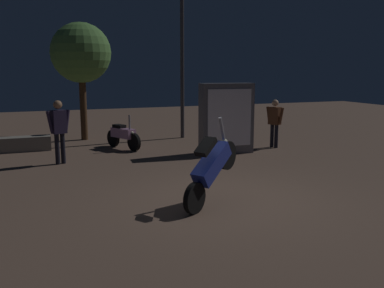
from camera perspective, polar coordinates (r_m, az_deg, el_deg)
ground_plane at (r=8.34m, az=4.27°, el=-7.48°), size 40.00×40.00×0.00m
motorcycle_blue_foreground at (r=7.79m, az=2.64°, el=-3.05°), size 1.43×1.01×1.63m
motorcycle_pink_parked_left at (r=13.63m, az=-9.27°, el=1.18°), size 0.78×1.55×1.11m
person_rider_beside at (r=13.87m, az=11.07°, el=3.27°), size 0.37×0.63×1.55m
person_bystander_far at (r=11.74m, az=-17.50°, el=2.29°), size 0.65×0.35×1.70m
streetlamp_near at (r=15.56m, az=-1.34°, el=13.44°), size 0.36×0.36×5.46m
tree_left_bg at (r=15.57m, az=-14.73°, el=11.70°), size 2.09×2.09×4.12m
kiosk_billboard at (r=12.76m, az=4.66°, el=3.46°), size 1.64×0.67×2.10m
planter_wall_low at (r=14.13m, az=-24.26°, el=-0.14°), size 2.85×0.50×0.45m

